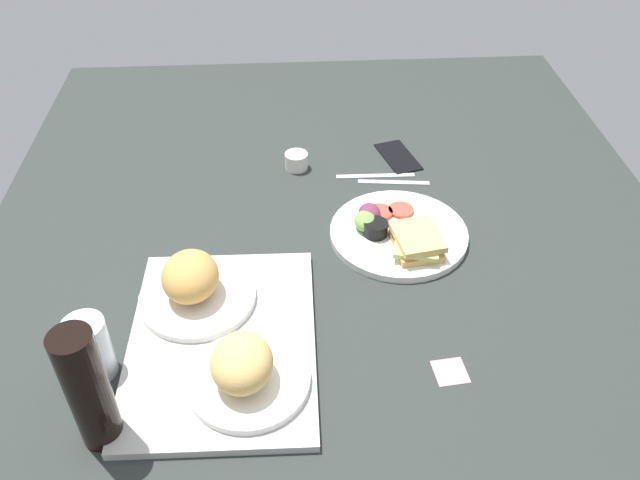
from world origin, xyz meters
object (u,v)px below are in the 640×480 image
object	(u,v)px
soda_bottle	(88,389)
drinking_glass	(90,349)
cell_phone	(398,156)
fork	(394,182)
serving_tray	(222,341)
plate_with_salad	(397,232)
sticky_note	(450,372)
bread_plate_near	(244,369)
bread_plate_far	(193,284)
knife	(375,175)
espresso_cup	(296,161)

from	to	relation	value
soda_bottle	drinking_glass	bearing A→B (deg)	15.68
cell_phone	fork	bearing A→B (deg)	150.12
serving_tray	plate_with_salad	size ratio (longest dim) A/B	1.53
drinking_glass	plate_with_salad	bearing A→B (deg)	-60.54
cell_phone	sticky_note	xyz separation A→B (cm)	(-67.74, 1.47, -0.34)
fork	cell_phone	distance (cm)	11.30
bread_plate_near	fork	bearing A→B (deg)	-29.98
bread_plate_far	fork	bearing A→B (deg)	-49.13
bread_plate_near	plate_with_salad	bearing A→B (deg)	-39.67
plate_with_salad	fork	xyz separation A→B (cm)	(20.65, -2.41, -1.42)
plate_with_salad	fork	world-z (taller)	plate_with_salad
fork	cell_phone	size ratio (longest dim) A/B	1.18
bread_plate_near	soda_bottle	size ratio (longest dim) A/B	0.90
fork	cell_phone	bearing A→B (deg)	-97.93
serving_tray	soda_bottle	bearing A→B (deg)	134.70
cell_phone	knife	bearing A→B (deg)	123.91
drinking_glass	knife	distance (cm)	78.87
soda_bottle	cell_phone	bearing A→B (deg)	-37.41
drinking_glass	espresso_cup	distance (cm)	71.00
serving_tray	cell_phone	bearing A→B (deg)	-34.69
serving_tray	drinking_glass	xyz separation A→B (cm)	(-4.70, 21.25, 5.12)
serving_tray	bread_plate_near	size ratio (longest dim) A/B	2.19
plate_with_salad	drinking_glass	bearing A→B (deg)	119.46
drinking_glass	soda_bottle	bearing A→B (deg)	-164.32
bread_plate_near	soda_bottle	world-z (taller)	soda_bottle
serving_tray	sticky_note	xyz separation A→B (cm)	(-8.63, -39.43, -0.74)
serving_tray	knife	world-z (taller)	serving_tray
fork	sticky_note	size ratio (longest dim) A/B	3.04
bread_plate_near	bread_plate_far	bearing A→B (deg)	26.11
bread_plate_far	sticky_note	xyz separation A→B (cm)	(-18.99, -44.96, -5.25)
soda_bottle	knife	distance (cm)	86.72
fork	sticky_note	distance (cm)	56.80
plate_with_salad	drinking_glass	size ratio (longest dim) A/B	2.49
fork	plate_with_salad	bearing A→B (deg)	89.55
cell_phone	soda_bottle	bearing A→B (deg)	126.85
drinking_glass	sticky_note	size ratio (longest dim) A/B	2.12
fork	espresso_cup	bearing A→B (deg)	-12.90
soda_bottle	espresso_cup	bearing A→B (deg)	-24.08
bread_plate_near	cell_phone	size ratio (longest dim) A/B	1.43
soda_bottle	espresso_cup	xyz separation A→B (cm)	(73.57, -32.87, -9.49)
serving_tray	cell_phone	world-z (taller)	serving_tray
espresso_cup	fork	size ratio (longest dim) A/B	0.33
bread_plate_far	cell_phone	bearing A→B (deg)	-43.61
serving_tray	drinking_glass	bearing A→B (deg)	102.46
drinking_glass	cell_phone	distance (cm)	89.25
plate_with_salad	sticky_note	xyz separation A→B (cm)	(-36.13, -3.70, -1.61)
soda_bottle	espresso_cup	size ratio (longest dim) A/B	4.10
fork	knife	size ratio (longest dim) A/B	0.89
drinking_glass	sticky_note	world-z (taller)	drinking_glass
bread_plate_near	espresso_cup	size ratio (longest dim) A/B	3.68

